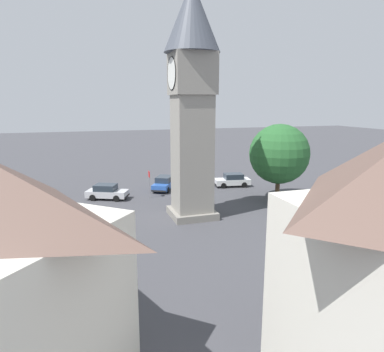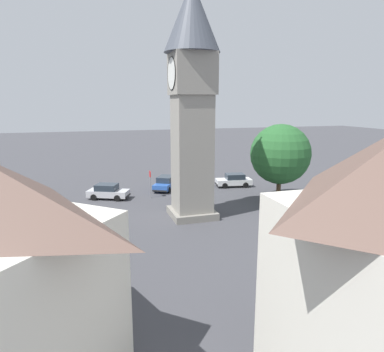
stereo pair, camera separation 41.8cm
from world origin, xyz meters
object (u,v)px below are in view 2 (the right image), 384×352
car_blue_kerb (108,191)px  car_white_side (90,230)px  pedestrian (207,179)px  tree (280,154)px  car_red_corner (234,180)px  road_sign (150,180)px  car_silver_kerb (165,183)px  clock_tower (192,84)px

car_blue_kerb → car_white_side: same height
pedestrian → tree: tree is taller
car_red_corner → pedestrian: (-0.65, -3.11, 0.25)m
road_sign → car_red_corner: bearing=101.2°
car_silver_kerb → car_white_side: 15.39m
car_white_side → road_sign: 11.82m
car_blue_kerb → car_white_side: 11.10m
pedestrian → car_blue_kerb: bearing=-81.0°
clock_tower → car_silver_kerb: size_ratio=4.30×
car_red_corner → tree: (6.63, 1.94, 3.91)m
car_red_corner → pedestrian: 3.19m
clock_tower → tree: bearing=103.6°
road_sign → tree: bearing=69.3°
car_blue_kerb → car_white_side: (10.93, -1.90, 0.00)m
tree → car_white_side: bearing=-73.4°
car_white_side → road_sign: size_ratio=1.55×
car_red_corner → pedestrian: bearing=-101.8°
clock_tower → tree: 11.96m
car_silver_kerb → pedestrian: (0.22, 4.92, 0.25)m
car_red_corner → car_white_side: same height
clock_tower → road_sign: bearing=-161.3°
clock_tower → car_red_corner: size_ratio=4.38×
car_blue_kerb → pedestrian: bearing=99.0°
car_blue_kerb → clock_tower: bearing=39.9°
clock_tower → pedestrian: bearing=153.7°
car_silver_kerb → road_sign: 3.82m
tree → clock_tower: bearing=-76.4°
car_blue_kerb → road_sign: (0.89, 4.22, 1.14)m
car_red_corner → car_white_side: (12.07, -16.37, 0.00)m
car_silver_kerb → car_white_side: bearing=-32.8°
pedestrian → road_sign: 7.67m
car_red_corner → car_white_side: size_ratio=1.00×
car_blue_kerb → pedestrian: pedestrian is taller
car_white_side → pedestrian: 18.37m
car_blue_kerb → pedestrian: 11.49m
car_silver_kerb → car_white_side: size_ratio=1.02×
car_silver_kerb → car_red_corner: bearing=83.8°
clock_tower → car_blue_kerb: size_ratio=4.27×
car_silver_kerb → car_red_corner: size_ratio=1.02×
road_sign → car_silver_kerb: bearing=142.7°
clock_tower → road_sign: 11.76m
car_red_corner → tree: 7.93m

